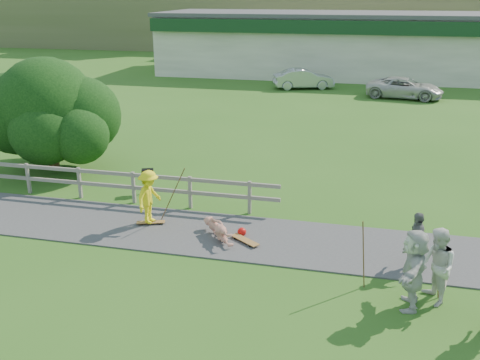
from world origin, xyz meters
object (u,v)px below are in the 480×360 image
Objects in this scene: car_white at (405,88)px; bbq at (148,181)px; car_silver at (303,79)px; tree at (49,123)px; skater_fallen at (219,230)px; spectator_b at (416,241)px; spectator_a at (437,267)px; skater_rider at (149,200)px; spectator_d at (413,269)px.

bbq is (-9.73, -20.53, -0.25)m from car_white.
car_silver is 0.70× the size of tree.
skater_fallen is 5.42m from spectator_b.
skater_fallen is 0.33× the size of car_white.
spectator_b reaches higher than skater_fallen.
spectator_a reaches higher than car_silver.
spectator_a reaches higher than skater_fallen.
skater_rider is 7.73m from spectator_b.
skater_rider is 1.90× the size of bbq.
spectator_a reaches higher than skater_rider.
skater_fallen is at bearing 162.35° from car_silver.
spectator_b is 0.25× the size of tree.
tree is at bearing 63.88° from skater_rider.
spectator_d is (-0.54, -0.32, 0.04)m from spectator_a.
spectator_d is at bearing -53.21° from bbq.
spectator_b is at bearing -173.15° from car_white.
spectator_a is (8.00, -2.52, 0.09)m from skater_rider.
skater_rider is 8.38m from spectator_a.
skater_fallen is 4.61m from bbq.
skater_rider is 2.87m from bbq.
bbq is (-9.14, 5.12, -0.48)m from spectator_a.
skater_fallen is 1.85× the size of bbq.
skater_rider is 0.87× the size of spectator_d.
spectator_d reaches higher than spectator_b.
skater_rider is 24.67m from car_white.
car_white is (7.00, -2.12, -0.03)m from car_silver.
skater_fallen is 6.09m from spectator_a.
skater_rider is 25.30m from car_silver.
bbq is (-3.44, 3.06, 0.14)m from skater_fallen.
car_white is (6.28, 23.59, 0.39)m from skater_fallen.
bbq is at bearing 33.57° from skater_rider.
tree is 5.31m from bbq.
car_white is at bearing 52.30° from tree.
car_silver is 22.82m from bbq.
car_silver is at bearing 62.20° from bbq.
spectator_a is 1.18× the size of spectator_b.
skater_rider is 7.43m from tree.
spectator_a is 10.49m from bbq.
car_white reaches higher than skater_fallen.
bbq is at bearing 153.88° from car_silver.
bbq is (-1.14, 2.60, -0.39)m from skater_rider.
skater_rider is 0.38× the size of car_silver.
bbq is at bearing -138.36° from spectator_a.
skater_rider is 0.27× the size of tree.
skater_fallen is 1.04× the size of spectator_b.
tree is (-5.96, 4.31, 1.05)m from skater_rider.
spectator_a is (5.70, -2.06, 0.62)m from skater_fallen.
tree is at bearing 139.44° from bbq.
spectator_d is 0.44× the size of car_silver.
spectator_a is at bearing -0.51° from spectator_b.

